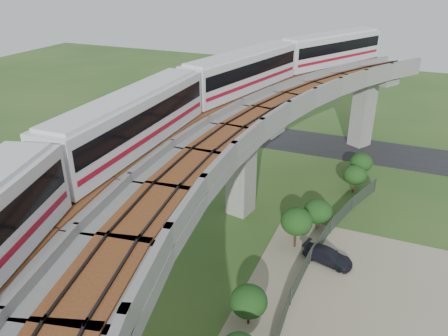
{
  "coord_description": "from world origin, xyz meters",
  "views": [
    {
      "loc": [
        13.13,
        -22.96,
        21.29
      ],
      "look_at": [
        1.93,
        3.96,
        7.5
      ],
      "focal_mm": 35.0,
      "sensor_mm": 36.0,
      "label": 1
    }
  ],
  "objects": [
    {
      "name": "fence",
      "position": [
        9.75,
        0.0,
        0.75
      ],
      "size": [
        3.87,
        38.73,
        1.5
      ],
      "color": "#2D382D",
      "rests_on": "ground"
    },
    {
      "name": "tree_3",
      "position": [
        7.06,
        6.78,
        2.45
      ],
      "size": [
        2.58,
        2.58,
        3.56
      ],
      "color": "#382314",
      "rests_on": "ground"
    },
    {
      "name": "viaduct",
      "position": [
        3.84,
        0.0,
        9.05
      ],
      "size": [
        19.58,
        73.98,
        11.4
      ],
      "color": "#99968E",
      "rests_on": "ground"
    },
    {
      "name": "tree_0",
      "position": [
        10.41,
        21.71,
        1.96
      ],
      "size": [
        2.39,
        2.39,
        2.98
      ],
      "color": "#382314",
      "rests_on": "ground"
    },
    {
      "name": "tree_2",
      "position": [
        8.12,
        10.35,
        1.65
      ],
      "size": [
        2.5,
        2.5,
        2.72
      ],
      "color": "#382314",
      "rests_on": "ground"
    },
    {
      "name": "tree_4",
      "position": [
        6.38,
        -2.66,
        1.85
      ],
      "size": [
        2.41,
        2.41,
        2.88
      ],
      "color": "#382314",
      "rests_on": "ground"
    },
    {
      "name": "car_dark",
      "position": [
        9.92,
        5.77,
        0.61
      ],
      "size": [
        4.21,
        2.5,
        1.14
      ],
      "primitive_type": "imported",
      "rotation": [
        0.0,
        0.0,
        1.33
      ],
      "color": "black",
      "rests_on": "dirt_lot"
    },
    {
      "name": "metro_train",
      "position": [
        0.61,
        5.58,
        12.31
      ],
      "size": [
        13.3,
        61.05,
        3.64
      ],
      "color": "silver",
      "rests_on": "ground"
    },
    {
      "name": "tree_1",
      "position": [
        10.19,
        18.29,
        1.97
      ],
      "size": [
        2.32,
        2.32,
        2.96
      ],
      "color": "#382314",
      "rests_on": "ground"
    },
    {
      "name": "ground",
      "position": [
        0.0,
        0.0,
        0.0
      ],
      "size": [
        160.0,
        160.0,
        0.0
      ],
      "primitive_type": "plane",
      "color": "#2A5221",
      "rests_on": "ground"
    },
    {
      "name": "asphalt_road",
      "position": [
        0.0,
        30.0,
        0.01
      ],
      "size": [
        60.0,
        8.0,
        0.03
      ],
      "primitive_type": "cube",
      "color": "#232326",
      "rests_on": "ground"
    }
  ]
}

